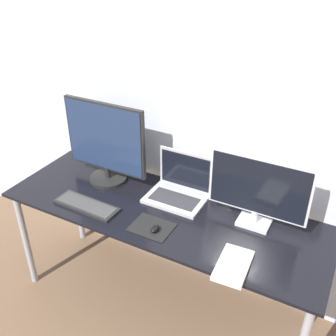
# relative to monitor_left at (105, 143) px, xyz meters

# --- Properties ---
(wall_back) EXTENTS (7.00, 0.05, 2.50)m
(wall_back) POSITION_rel_monitor_left_xyz_m (0.44, 0.25, 0.29)
(wall_back) COLOR silver
(wall_back) RESTS_ON ground_plane
(desk) EXTENTS (1.79, 0.60, 0.71)m
(desk) POSITION_rel_monitor_left_xyz_m (0.44, -0.12, -0.32)
(desk) COLOR black
(desk) RESTS_ON ground_plane
(monitor_left) EXTENTS (0.53, 0.23, 0.49)m
(monitor_left) POSITION_rel_monitor_left_xyz_m (0.00, 0.00, 0.00)
(monitor_left) COLOR black
(monitor_left) RESTS_ON desk
(monitor_right) EXTENTS (0.50, 0.11, 0.39)m
(monitor_right) POSITION_rel_monitor_left_xyz_m (0.91, 0.00, -0.03)
(monitor_right) COLOR silver
(monitor_right) RESTS_ON desk
(laptop) EXTENTS (0.33, 0.25, 0.25)m
(laptop) POSITION_rel_monitor_left_xyz_m (0.46, 0.05, -0.18)
(laptop) COLOR #ADADB2
(laptop) RESTS_ON desk
(keyboard) EXTENTS (0.38, 0.14, 0.02)m
(keyboard) POSITION_rel_monitor_left_xyz_m (0.06, -0.29, -0.24)
(keyboard) COLOR black
(keyboard) RESTS_ON desk
(mousepad) EXTENTS (0.21, 0.16, 0.00)m
(mousepad) POSITION_rel_monitor_left_xyz_m (0.47, -0.28, -0.24)
(mousepad) COLOR black
(mousepad) RESTS_ON desk
(mouse) EXTENTS (0.04, 0.06, 0.03)m
(mouse) POSITION_rel_monitor_left_xyz_m (0.50, -0.30, -0.23)
(mouse) COLOR black
(mouse) RESTS_ON mousepad
(book) EXTENTS (0.15, 0.24, 0.02)m
(book) POSITION_rel_monitor_left_xyz_m (0.93, -0.34, -0.23)
(book) COLOR silver
(book) RESTS_ON desk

